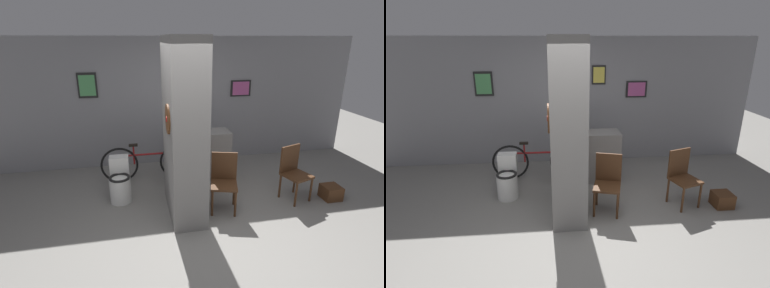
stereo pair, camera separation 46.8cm
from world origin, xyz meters
The scene contains 10 objects.
ground_plane centered at (0.00, 0.00, 0.00)m, with size 14.00×14.00×0.00m, color gray.
wall_back centered at (0.00, 2.63, 1.30)m, with size 8.00×0.09×2.60m.
pillar_center centered at (-0.08, 0.58, 1.30)m, with size 0.52×1.16×2.60m.
counter_shelf centered at (0.39, 1.61, 0.47)m, with size 1.13×0.44×0.94m.
toilet centered at (-1.06, 1.11, 0.31)m, with size 0.35×0.51×0.71m.
chair_near_pillar centered at (0.54, 0.54, 0.50)m, with size 0.49×0.49×0.90m.
chair_by_doorway centered at (1.76, 0.62, 0.50)m, with size 0.50×0.50×0.90m.
bicycle centered at (-0.54, 1.77, 0.36)m, with size 1.76×0.42×0.74m.
bottle_tall centered at (0.34, 1.57, 1.05)m, with size 0.06×0.06×0.30m.
floor_crate centered at (2.39, 0.45, 0.12)m, with size 0.29×0.29×0.23m.
Camera 1 is at (-0.78, -3.46, 2.56)m, focal length 28.00 mm.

